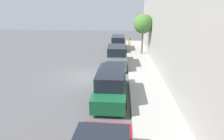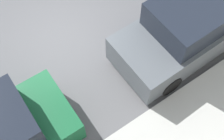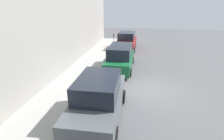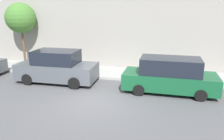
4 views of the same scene
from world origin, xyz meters
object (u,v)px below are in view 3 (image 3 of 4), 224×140
Objects in this scene: parked_suv_third at (99,99)px; parking_meter_near at (114,39)px; parked_minivan_second at (120,58)px; parked_suv_nearest at (127,41)px.

parked_suv_third reaches higher than parking_meter_near.
parked_minivan_second is 1.01× the size of parked_suv_third.
parking_meter_near is at bearing -27.88° from parked_suv_nearest.
parked_suv_nearest is 1.00× the size of parked_suv_third.
parked_suv_nearest reaches higher than parking_meter_near.
parked_suv_third is at bearing 96.38° from parking_meter_near.
parked_suv_nearest and parked_suv_third have the same top height.
parked_minivan_second is 6.66m from parked_suv_third.
parked_suv_third is at bearing 89.82° from parked_suv_nearest.
parked_minivan_second is at bearing 90.82° from parked_suv_nearest.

